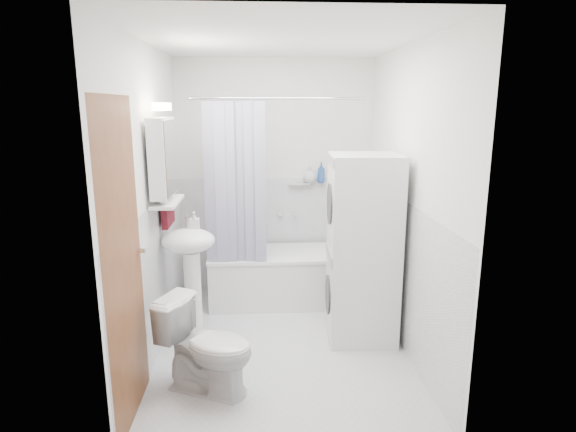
{
  "coord_description": "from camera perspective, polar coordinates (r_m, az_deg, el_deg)",
  "views": [
    {
      "loc": [
        -0.17,
        -3.66,
        1.94
      ],
      "look_at": [
        0.06,
        0.15,
        1.06
      ],
      "focal_mm": 30.0,
      "sensor_mm": 36.0,
      "label": 1
    }
  ],
  "objects": [
    {
      "name": "floor",
      "position": [
        4.14,
        -0.76,
        -14.95
      ],
      "size": [
        2.6,
        2.6,
        0.0
      ],
      "primitive_type": "plane",
      "color": "silver",
      "rests_on": "ground"
    },
    {
      "name": "room_walls",
      "position": [
        3.69,
        -0.83,
        5.93
      ],
      "size": [
        2.6,
        2.6,
        2.6
      ],
      "color": "white",
      "rests_on": "ground"
    },
    {
      "name": "wainscot",
      "position": [
        4.17,
        -0.97,
        -5.75
      ],
      "size": [
        1.98,
        2.58,
        2.58
      ],
      "color": "white",
      "rests_on": "ground"
    },
    {
      "name": "door",
      "position": [
        3.34,
        -16.91,
        -3.94
      ],
      "size": [
        0.05,
        2.0,
        2.0
      ],
      "color": "brown",
      "rests_on": "ground"
    },
    {
      "name": "bathtub",
      "position": [
        4.87,
        -1.26,
        -6.91
      ],
      "size": [
        1.35,
        0.64,
        0.52
      ],
      "color": "white",
      "rests_on": "ground"
    },
    {
      "name": "tub_spout",
      "position": [
        5.04,
        0.84,
        0.34
      ],
      "size": [
        0.04,
        0.12,
        0.04
      ],
      "primitive_type": "cylinder",
      "rotation": [
        1.57,
        0.0,
        0.0
      ],
      "color": "silver",
      "rests_on": "room_walls"
    },
    {
      "name": "curtain_rod",
      "position": [
        4.32,
        -1.24,
        13.78
      ],
      "size": [
        1.53,
        0.02,
        0.02
      ],
      "primitive_type": "cylinder",
      "rotation": [
        0.0,
        1.57,
        0.0
      ],
      "color": "silver",
      "rests_on": "room_walls"
    },
    {
      "name": "shower_curtain",
      "position": [
        4.38,
        -6.29,
        3.84
      ],
      "size": [
        0.55,
        0.02,
        1.45
      ],
      "color": "#141345",
      "rests_on": "curtain_rod"
    },
    {
      "name": "sink",
      "position": [
        4.1,
        -11.56,
        -4.85
      ],
      "size": [
        0.44,
        0.37,
        1.04
      ],
      "color": "white",
      "rests_on": "ground"
    },
    {
      "name": "medicine_cabinet",
      "position": [
        3.85,
        -14.6,
        6.99
      ],
      "size": [
        0.13,
        0.5,
        0.71
      ],
      "color": "white",
      "rests_on": "room_walls"
    },
    {
      "name": "shelf",
      "position": [
        3.9,
        -14.08,
        1.65
      ],
      "size": [
        0.18,
        0.54,
        0.02
      ],
      "primitive_type": "cube",
      "color": "silver",
      "rests_on": "room_walls"
    },
    {
      "name": "shower_caddy",
      "position": [
        4.98,
        1.43,
        3.85
      ],
      "size": [
        0.22,
        0.06,
        0.02
      ],
      "primitive_type": "cube",
      "color": "silver",
      "rests_on": "room_walls"
    },
    {
      "name": "towel",
      "position": [
        4.12,
        -14.26,
        4.76
      ],
      "size": [
        0.07,
        0.35,
        0.84
      ],
      "color": "#530F13",
      "rests_on": "room_walls"
    },
    {
      "name": "washer_dryer",
      "position": [
        4.04,
        8.79,
        -3.84
      ],
      "size": [
        0.59,
        0.58,
        1.56
      ],
      "rotation": [
        0.0,
        0.0,
        -0.05
      ],
      "color": "white",
      "rests_on": "ground"
    },
    {
      "name": "toilet",
      "position": [
        3.46,
        -9.52,
        -15.06
      ],
      "size": [
        0.76,
        0.61,
        0.65
      ],
      "primitive_type": "imported",
      "rotation": [
        0.0,
        0.0,
        1.15
      ],
      "color": "white",
      "rests_on": "ground"
    },
    {
      "name": "soap_pump",
      "position": [
        4.07,
        -11.02,
        -1.35
      ],
      "size": [
        0.08,
        0.17,
        0.08
      ],
      "primitive_type": "imported",
      "color": "gray",
      "rests_on": "sink"
    },
    {
      "name": "shelf_bottle",
      "position": [
        3.74,
        -14.53,
        1.91
      ],
      "size": [
        0.07,
        0.18,
        0.07
      ],
      "primitive_type": "imported",
      "color": "gray",
      "rests_on": "shelf"
    },
    {
      "name": "shelf_cup",
      "position": [
        4.0,
        -13.82,
        2.87
      ],
      "size": [
        0.1,
        0.09,
        0.1
      ],
      "primitive_type": "imported",
      "color": "gray",
      "rests_on": "shelf"
    },
    {
      "name": "shampoo_a",
      "position": [
        4.97,
        2.57,
        4.72
      ],
      "size": [
        0.13,
        0.17,
        0.13
      ],
      "primitive_type": "imported",
      "color": "gray",
      "rests_on": "shower_caddy"
    },
    {
      "name": "shampoo_b",
      "position": [
        4.99,
        3.94,
        4.44
      ],
      "size": [
        0.08,
        0.21,
        0.08
      ],
      "primitive_type": "imported",
      "color": "#254B96",
      "rests_on": "shower_caddy"
    }
  ]
}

